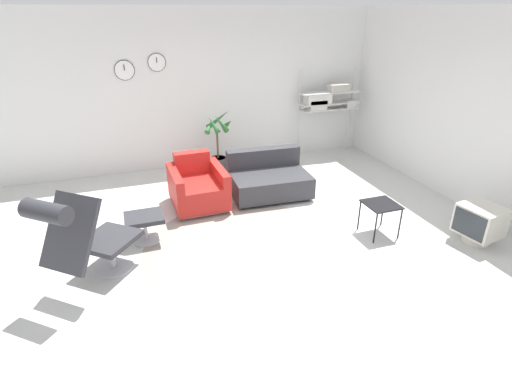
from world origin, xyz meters
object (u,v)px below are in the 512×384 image
(ottoman, at_px, (144,222))
(potted_plant, at_px, (219,147))
(shelf_unit, at_px, (327,100))
(couch_low, at_px, (268,180))
(lounge_chair, at_px, (81,233))
(armchair_red, at_px, (198,188))
(crt_television, at_px, (480,223))
(side_table, at_px, (381,207))

(ottoman, bearing_deg, potted_plant, 53.67)
(shelf_unit, bearing_deg, potted_plant, -174.89)
(couch_low, height_order, potted_plant, potted_plant)
(lounge_chair, height_order, couch_low, lounge_chair)
(armchair_red, bearing_deg, potted_plant, -118.78)
(potted_plant, bearing_deg, couch_low, -67.26)
(lounge_chair, distance_m, couch_low, 3.12)
(crt_television, xyz_separation_m, potted_plant, (-2.52, 3.45, 0.20))
(couch_low, distance_m, side_table, 1.92)
(ottoman, distance_m, shelf_unit, 4.44)
(potted_plant, bearing_deg, armchair_red, -117.49)
(crt_television, distance_m, shelf_unit, 3.76)
(couch_low, distance_m, potted_plant, 1.33)
(crt_television, bearing_deg, armchair_red, 45.71)
(lounge_chair, xyz_separation_m, potted_plant, (2.14, 2.80, -0.19))
(armchair_red, relative_size, couch_low, 0.73)
(potted_plant, bearing_deg, shelf_unit, 5.11)
(armchair_red, relative_size, potted_plant, 0.81)
(crt_television, bearing_deg, shelf_unit, -4.91)
(armchair_red, distance_m, couch_low, 1.15)
(potted_plant, bearing_deg, crt_television, -53.84)
(couch_low, height_order, side_table, couch_low)
(couch_low, distance_m, crt_television, 3.02)
(armchair_red, height_order, shelf_unit, shelf_unit)
(lounge_chair, xyz_separation_m, shelf_unit, (4.38, 3.00, 0.47))
(ottoman, distance_m, potted_plant, 2.53)
(couch_low, relative_size, potted_plant, 1.12)
(ottoman, distance_m, crt_television, 4.26)
(armchair_red, bearing_deg, couch_low, -179.60)
(side_table, xyz_separation_m, crt_television, (1.08, -0.58, -0.12))
(couch_low, bearing_deg, shelf_unit, -137.93)
(lounge_chair, xyz_separation_m, crt_television, (4.66, -0.65, -0.39))
(side_table, bearing_deg, armchair_red, 141.98)
(armchair_red, relative_size, crt_television, 1.67)
(crt_television, bearing_deg, lounge_chair, 72.69)
(couch_low, xyz_separation_m, side_table, (0.93, -1.66, 0.15))
(ottoman, xyz_separation_m, side_table, (2.94, -0.84, 0.13))
(lounge_chair, height_order, potted_plant, lounge_chair)
(armchair_red, distance_m, shelf_unit, 3.33)
(armchair_red, height_order, potted_plant, potted_plant)
(crt_television, height_order, shelf_unit, shelf_unit)
(ottoman, bearing_deg, couch_low, 22.48)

